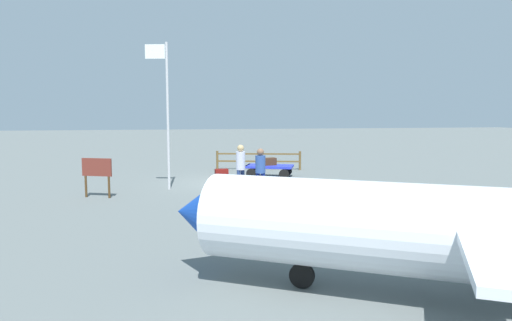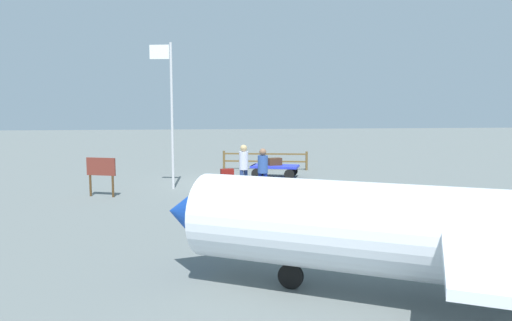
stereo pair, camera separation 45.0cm
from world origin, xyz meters
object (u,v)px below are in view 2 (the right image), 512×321
(luggage_cart, at_px, (274,168))
(signboard, at_px, (101,170))
(suitcase_maroon, at_px, (275,162))
(worker_trailing, at_px, (244,165))
(suitcase_grey, at_px, (227,173))
(worker_lead, at_px, (263,168))
(flagpole, at_px, (170,106))
(airplane_near, at_px, (458,236))

(luggage_cart, height_order, signboard, signboard)
(suitcase_maroon, relative_size, signboard, 0.49)
(luggage_cart, height_order, worker_trailing, worker_trailing)
(suitcase_grey, distance_m, worker_trailing, 4.65)
(worker_lead, bearing_deg, suitcase_maroon, -105.38)
(flagpole, bearing_deg, worker_lead, 145.81)
(luggage_cart, relative_size, airplane_near, 0.26)
(worker_trailing, bearing_deg, suitcase_maroon, -115.84)
(suitcase_grey, distance_m, worker_lead, 5.61)
(suitcase_maroon, height_order, signboard, signboard)
(luggage_cart, xyz_separation_m, suitcase_maroon, (-0.01, -0.02, 0.30))
(luggage_cart, relative_size, worker_lead, 1.39)
(airplane_near, height_order, signboard, airplane_near)
(worker_trailing, distance_m, flagpole, 3.72)
(suitcase_maroon, bearing_deg, worker_trailing, 64.16)
(worker_lead, relative_size, airplane_near, 0.19)
(airplane_near, height_order, flagpole, flagpole)
(luggage_cart, distance_m, worker_lead, 5.08)
(suitcase_maroon, relative_size, suitcase_grey, 1.08)
(signboard, bearing_deg, worker_lead, 170.79)
(luggage_cart, height_order, suitcase_grey, luggage_cart)
(suitcase_grey, bearing_deg, luggage_cart, 163.83)
(suitcase_maroon, xyz_separation_m, worker_trailing, (1.91, 3.95, 0.34))
(flagpole, bearing_deg, suitcase_grey, -127.15)
(luggage_cart, bearing_deg, worker_trailing, 64.13)
(suitcase_maroon, height_order, airplane_near, airplane_near)
(worker_lead, bearing_deg, airplane_near, 98.12)
(luggage_cart, bearing_deg, flagpole, 29.72)
(luggage_cart, bearing_deg, suitcase_grey, -16.17)
(suitcase_grey, xyz_separation_m, worker_trailing, (-0.24, 4.55, 0.89))
(worker_lead, bearing_deg, worker_trailing, -58.63)
(worker_lead, bearing_deg, flagpole, -34.19)
(airplane_near, relative_size, flagpole, 1.66)
(suitcase_maroon, xyz_separation_m, signboard, (7.02, 3.96, 0.23))
(suitcase_maroon, xyz_separation_m, worker_lead, (1.34, 4.88, 0.31))
(luggage_cart, height_order, airplane_near, airplane_near)
(flagpole, distance_m, signboard, 3.58)
(airplane_near, bearing_deg, flagpole, -68.66)
(worker_lead, relative_size, worker_trailing, 0.96)
(airplane_near, distance_m, flagpole, 12.99)
(worker_lead, bearing_deg, suitcase_grey, -81.59)
(suitcase_maroon, height_order, worker_lead, worker_lead)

